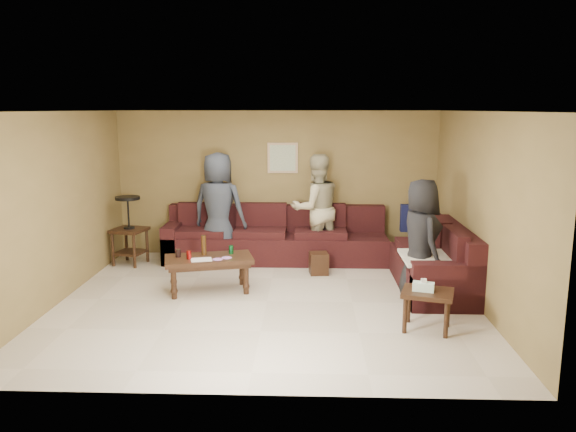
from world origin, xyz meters
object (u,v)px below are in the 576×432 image
(side_table_right, at_px, (427,296))
(person_middle, at_px, (316,209))
(person_right, at_px, (421,240))
(sectional_sofa, at_px, (325,250))
(waste_bin, at_px, (319,263))
(person_left, at_px, (219,208))
(end_table_left, at_px, (129,229))
(coffee_table, at_px, (209,262))

(side_table_right, xyz_separation_m, person_middle, (-1.24, 2.95, 0.49))
(person_middle, bearing_deg, person_right, 105.71)
(sectional_sofa, distance_m, waste_bin, 0.29)
(side_table_right, relative_size, person_left, 0.37)
(side_table_right, bearing_deg, person_middle, 112.85)
(end_table_left, bearing_deg, sectional_sofa, -4.19)
(person_right, bearing_deg, sectional_sofa, 28.31)
(sectional_sofa, distance_m, side_table_right, 2.67)
(sectional_sofa, distance_m, coffee_table, 2.01)
(person_middle, bearing_deg, sectional_sofa, 84.20)
(waste_bin, height_order, person_right, person_right)
(sectional_sofa, height_order, end_table_left, end_table_left)
(waste_bin, bearing_deg, person_middle, 92.86)
(sectional_sofa, relative_size, person_left, 2.53)
(side_table_right, xyz_separation_m, person_right, (0.12, 1.10, 0.41))
(waste_bin, bearing_deg, person_left, 159.94)
(person_left, xyz_separation_m, person_right, (2.97, -1.71, -0.11))
(side_table_right, height_order, person_right, person_right)
(sectional_sofa, xyz_separation_m, coffee_table, (-1.66, -1.13, 0.10))
(sectional_sofa, xyz_separation_m, person_right, (1.23, -1.33, 0.49))
(end_table_left, bearing_deg, person_left, 5.80)
(person_left, height_order, person_middle, person_left)
(person_middle, xyz_separation_m, person_right, (1.37, -1.85, -0.09))
(coffee_table, bearing_deg, waste_bin, 30.46)
(coffee_table, xyz_separation_m, end_table_left, (-1.55, 1.37, 0.17))
(end_table_left, bearing_deg, person_middle, 5.33)
(side_table_right, xyz_separation_m, person_left, (-2.85, 2.81, 0.51))
(person_left, distance_m, person_right, 3.43)
(side_table_right, xyz_separation_m, waste_bin, (-1.20, 2.21, -0.24))
(person_left, height_order, person_right, person_left)
(person_right, bearing_deg, person_left, 45.62)
(sectional_sofa, height_order, coffee_table, sectional_sofa)
(coffee_table, xyz_separation_m, person_middle, (1.52, 1.65, 0.48))
(coffee_table, distance_m, person_middle, 2.29)
(person_middle, bearing_deg, end_table_left, -15.44)
(sectional_sofa, xyz_separation_m, end_table_left, (-3.20, 0.23, 0.27))
(coffee_table, distance_m, side_table_right, 3.05)
(waste_bin, distance_m, person_left, 1.90)
(coffee_table, xyz_separation_m, person_left, (-0.09, 1.51, 0.50))
(sectional_sofa, bearing_deg, coffee_table, -145.69)
(coffee_table, relative_size, side_table_right, 1.93)
(side_table_right, bearing_deg, waste_bin, 118.61)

